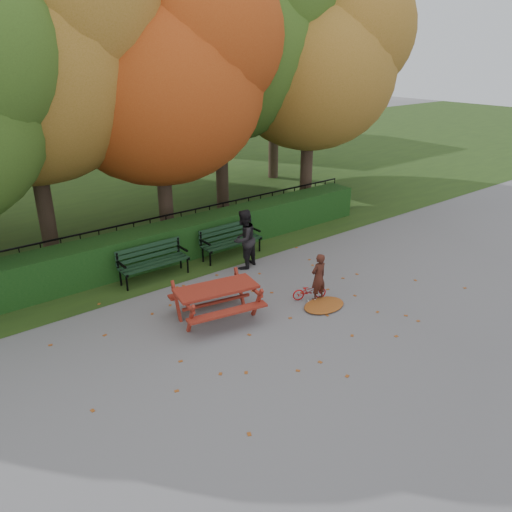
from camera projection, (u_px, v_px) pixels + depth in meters
ground at (288, 319)px, 10.85m from camera, size 90.00×90.00×0.00m
grass_strip at (67, 187)px, 20.98m from camera, size 90.00×90.00×0.00m
building_right at (101, 38)px, 33.36m from camera, size 9.00×6.00×12.00m
hedge at (181, 240)px, 13.91m from camera, size 13.00×0.90×1.00m
iron_fence at (167, 231)px, 14.48m from camera, size 14.00×0.04×1.02m
tree_b at (36, 50)px, 12.24m from camera, size 6.72×6.40×8.79m
tree_c at (171, 72)px, 13.77m from camera, size 6.30×6.00×8.00m
tree_d at (233, 29)px, 15.98m from camera, size 7.14×6.80×9.58m
tree_e at (322, 59)px, 16.78m from camera, size 6.09×5.80×8.16m
tree_g at (285, 49)px, 20.59m from camera, size 6.30×6.00×8.55m
bench_left at (152, 259)px, 12.58m from camera, size 1.80×0.57×0.88m
bench_right at (230, 238)px, 13.96m from camera, size 1.80×0.57×0.88m
picnic_table at (216, 294)px, 10.67m from camera, size 1.98×1.71×0.85m
leaf_pile at (324, 305)px, 11.35m from camera, size 1.13×0.85×0.07m
leaf_scatter at (279, 313)px, 11.06m from camera, size 9.00×5.70×0.01m
child at (318, 277)px, 11.45m from camera, size 0.42×0.28×1.15m
adult at (244, 239)px, 13.10m from camera, size 0.94×0.84×1.60m
bicycle at (309, 291)px, 11.63m from camera, size 0.86×0.60×0.43m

